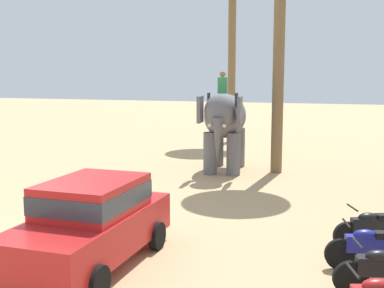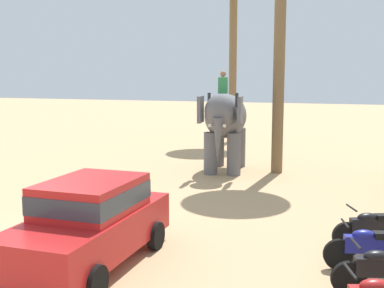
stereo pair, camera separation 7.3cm
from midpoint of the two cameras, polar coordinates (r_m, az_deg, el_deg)
name	(u,v)px [view 2 (the right image)]	position (r m, az deg, el deg)	size (l,w,h in m)	color
ground_plane	(30,257)	(10.87, -18.13, -12.37)	(120.00, 120.00, 0.00)	tan
car_sedan_foreground	(90,219)	(9.83, -11.53, -8.60)	(1.92, 4.12, 1.70)	red
elephant_with_mahout	(225,121)	(18.96, 3.96, 2.73)	(2.06, 3.98, 3.88)	slate
motorcycle_far_in_row	(371,247)	(10.14, 20.31, -11.17)	(1.76, 0.70, 0.94)	black
motorcycle_end_of_row	(374,228)	(11.36, 20.54, -9.14)	(1.69, 0.87, 0.94)	black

